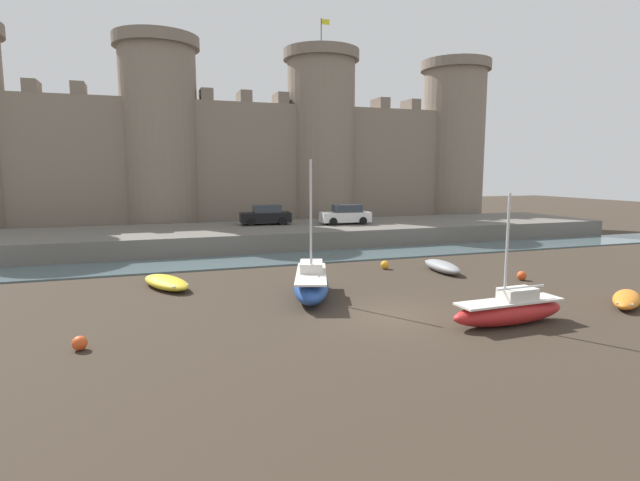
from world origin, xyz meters
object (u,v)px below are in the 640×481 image
(mooring_buoy_near_shore, at_px, (385,265))
(rowboat_midflat_right, at_px, (442,266))
(car_quay_centre_east, at_px, (346,215))
(sailboat_foreground_centre, at_px, (311,283))
(mooring_buoy_mid_mud, at_px, (522,276))
(rowboat_foreground_right, at_px, (627,299))
(rowboat_near_channel_right, at_px, (166,282))
(car_quay_east, at_px, (266,215))
(sailboat_midflat_left, at_px, (510,310))
(mooring_buoy_off_centre, at_px, (80,343))

(mooring_buoy_near_shore, bearing_deg, rowboat_midflat_right, -34.03)
(rowboat_midflat_right, relative_size, car_quay_centre_east, 0.84)
(sailboat_foreground_centre, distance_m, mooring_buoy_mid_mud, 11.75)
(rowboat_midflat_right, bearing_deg, rowboat_foreground_right, -68.96)
(mooring_buoy_mid_mud, height_order, mooring_buoy_near_shore, mooring_buoy_near_shore)
(rowboat_near_channel_right, relative_size, car_quay_east, 0.96)
(rowboat_foreground_right, relative_size, car_quay_east, 0.76)
(rowboat_near_channel_right, relative_size, sailboat_foreground_centre, 0.64)
(rowboat_foreground_right, relative_size, mooring_buoy_mid_mud, 6.45)
(sailboat_midflat_left, distance_m, car_quay_centre_east, 23.59)
(rowboat_midflat_right, height_order, mooring_buoy_mid_mud, rowboat_midflat_right)
(rowboat_foreground_right, distance_m, car_quay_east, 26.76)
(sailboat_foreground_centre, relative_size, car_quay_centre_east, 1.49)
(rowboat_midflat_right, relative_size, rowboat_near_channel_right, 0.88)
(rowboat_near_channel_right, bearing_deg, car_quay_east, 60.36)
(rowboat_midflat_right, height_order, rowboat_foreground_right, rowboat_midflat_right)
(mooring_buoy_off_centre, height_order, car_quay_east, car_quay_east)
(mooring_buoy_mid_mud, bearing_deg, rowboat_foreground_right, -83.48)
(mooring_buoy_mid_mud, xyz_separation_m, car_quay_centre_east, (-3.17, 17.24, 1.93))
(sailboat_midflat_left, bearing_deg, rowboat_midflat_right, 71.78)
(rowboat_near_channel_right, height_order, mooring_buoy_off_centre, rowboat_near_channel_right)
(rowboat_near_channel_right, xyz_separation_m, sailboat_midflat_left, (12.06, -10.37, 0.25))
(car_quay_centre_east, bearing_deg, mooring_buoy_off_centre, -129.99)
(sailboat_foreground_centre, height_order, sailboat_midflat_left, sailboat_foreground_centre)
(mooring_buoy_off_centre, relative_size, car_quay_centre_east, 0.11)
(rowboat_midflat_right, bearing_deg, rowboat_near_channel_right, 176.42)
(sailboat_foreground_centre, relative_size, mooring_buoy_off_centre, 13.12)
(sailboat_foreground_centre, height_order, mooring_buoy_near_shore, sailboat_foreground_centre)
(mooring_buoy_off_centre, distance_m, mooring_buoy_near_shore, 17.84)
(mooring_buoy_mid_mud, height_order, car_quay_centre_east, car_quay_centre_east)
(car_quay_centre_east, height_order, car_quay_east, same)
(sailboat_midflat_left, height_order, car_quay_centre_east, sailboat_midflat_left)
(rowboat_midflat_right, xyz_separation_m, mooring_buoy_off_centre, (-18.12, -7.19, -0.10))
(rowboat_near_channel_right, bearing_deg, mooring_buoy_near_shore, 4.12)
(mooring_buoy_near_shore, bearing_deg, mooring_buoy_mid_mud, -42.87)
(mooring_buoy_near_shore, relative_size, car_quay_east, 0.12)
(car_quay_east, bearing_deg, car_quay_centre_east, -15.86)
(car_quay_centre_east, bearing_deg, mooring_buoy_near_shore, -101.00)
(rowboat_near_channel_right, distance_m, sailboat_foreground_centre, 7.46)
(sailboat_midflat_left, bearing_deg, rowboat_foreground_right, 4.33)
(mooring_buoy_near_shore, bearing_deg, car_quay_centre_east, 79.00)
(rowboat_foreground_right, distance_m, mooring_buoy_near_shore, 12.41)
(rowboat_midflat_right, distance_m, car_quay_east, 17.24)
(mooring_buoy_off_centre, relative_size, mooring_buoy_near_shore, 0.95)
(mooring_buoy_mid_mud, relative_size, car_quay_centre_east, 0.12)
(rowboat_foreground_right, xyz_separation_m, car_quay_east, (-10.16, 24.69, 1.86))
(rowboat_foreground_right, distance_m, mooring_buoy_mid_mud, 5.68)
(rowboat_midflat_right, distance_m, rowboat_foreground_right, 9.57)
(rowboat_midflat_right, relative_size, sailboat_midflat_left, 0.71)
(car_quay_east, bearing_deg, rowboat_foreground_right, -67.62)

